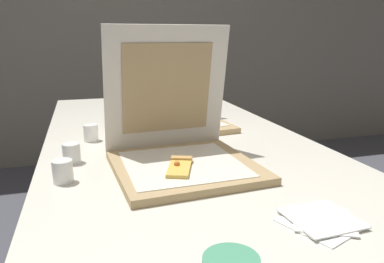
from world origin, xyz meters
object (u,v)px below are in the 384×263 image
object	(u,v)px
napkin_pile	(322,220)
cup_white_near_left	(63,171)
cup_white_near_center	(71,153)
pizza_box_front	(180,148)
cup_white_mid	(91,133)
pizza_box_middle	(173,112)
table	(176,150)

from	to	relation	value
napkin_pile	cup_white_near_left	bearing A→B (deg)	144.05
cup_white_near_center	cup_white_near_left	xyz separation A→B (m)	(-0.02, -0.15, 0.00)
cup_white_near_left	napkin_pile	bearing A→B (deg)	-35.95
napkin_pile	cup_white_near_center	bearing A→B (deg)	133.37
cup_white_near_center	napkin_pile	size ratio (longest dim) A/B	0.34
pizza_box_front	cup_white_near_center	distance (m)	0.33
cup_white_near_center	cup_white_mid	size ratio (longest dim) A/B	1.00
pizza_box_front	pizza_box_middle	xyz separation A→B (m)	(0.10, 0.51, 0.00)
pizza_box_middle	pizza_box_front	bearing A→B (deg)	-108.46
pizza_box_middle	cup_white_near_left	bearing A→B (deg)	-135.42
cup_white_mid	napkin_pile	bearing A→B (deg)	-60.19
cup_white_near_center	pizza_box_front	bearing A→B (deg)	-21.80
cup_white_mid	napkin_pile	distance (m)	0.88
table	cup_white_near_center	distance (m)	0.42
pizza_box_front	napkin_pile	world-z (taller)	pizza_box_front
table	pizza_box_middle	size ratio (longest dim) A/B	4.57
cup_white_near_left	napkin_pile	world-z (taller)	cup_white_near_left
cup_white_near_center	table	bearing A→B (deg)	27.10
pizza_box_middle	cup_white_mid	distance (m)	0.38
table	pizza_box_front	world-z (taller)	pizza_box_front
table	cup_white_mid	world-z (taller)	cup_white_mid
pizza_box_middle	cup_white_near_center	bearing A→B (deg)	-143.61
cup_white_near_center	napkin_pile	distance (m)	0.73
pizza_box_front	cup_white_mid	world-z (taller)	pizza_box_front
pizza_box_middle	cup_white_near_center	xyz separation A→B (m)	(-0.41, -0.39, -0.03)
cup_white_near_center	cup_white_near_left	size ratio (longest dim) A/B	1.00
cup_white_mid	table	bearing A→B (deg)	-8.41
table	pizza_box_middle	world-z (taller)	pizza_box_middle
pizza_box_front	cup_white_mid	size ratio (longest dim) A/B	6.91
cup_white_near_center	cup_white_mid	world-z (taller)	same
cup_white_near_left	napkin_pile	distance (m)	0.64
pizza_box_front	pizza_box_middle	distance (m)	0.52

